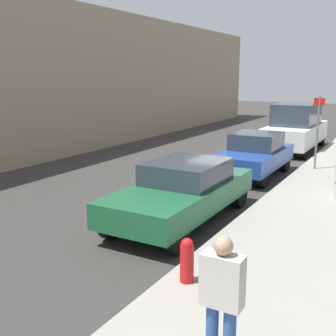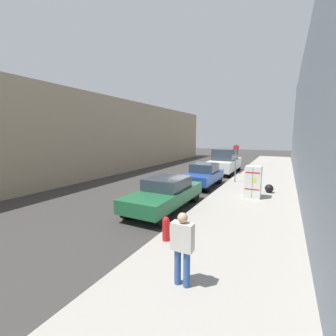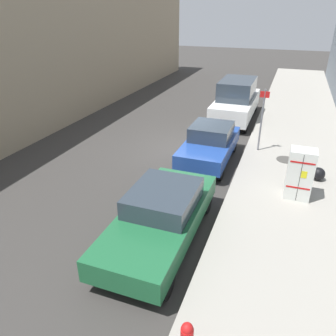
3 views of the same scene
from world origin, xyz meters
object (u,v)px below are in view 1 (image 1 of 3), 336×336
Objects in this scene: street_sign_post at (317,128)px; parked_hatchback_blue at (255,154)px; parked_sedan_green at (183,190)px; pedestrian_walking_far at (222,296)px; parked_van_white at (296,127)px; fire_hydrant at (187,260)px.

parked_hatchback_blue is (1.73, 1.38, -0.84)m from street_sign_post.
parked_sedan_green is at bearing 75.28° from street_sign_post.
parked_van_white reaches higher than pedestrian_walking_far.
pedestrian_walking_far reaches higher than fire_hydrant.
pedestrian_walking_far is 0.41× the size of parked_hatchback_blue.
pedestrian_walking_far is 0.34× the size of parked_sedan_green.
street_sign_post reaches higher than fire_hydrant.
pedestrian_walking_far is 5.42m from parked_sedan_green.
fire_hydrant is 8.32m from parked_hatchback_blue.
street_sign_post is 0.49× the size of parked_van_white.
pedestrian_walking_far is 0.31× the size of parked_van_white.
parked_sedan_green is (1.62, -2.96, 0.19)m from fire_hydrant.
parked_van_white is 5.80m from parked_hatchback_blue.
street_sign_post reaches higher than parked_hatchback_blue.
parked_sedan_green is (2.87, -4.59, -0.33)m from pedestrian_walking_far.
parked_van_white is at bearing -95.42° from pedestrian_walking_far.
parked_hatchback_blue is at bearing 90.00° from parked_van_white.
parked_van_white is at bearing -90.00° from parked_sedan_green.
parked_van_white is (1.62, -13.95, 0.50)m from fire_hydrant.
fire_hydrant is at bearing 89.36° from street_sign_post.
parked_van_white is 10.99m from parked_sedan_green.
parked_van_white is at bearing -83.37° from fire_hydrant.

